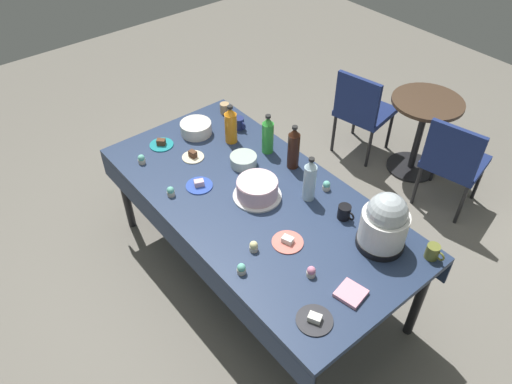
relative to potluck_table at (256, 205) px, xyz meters
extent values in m
plane|color=slate|center=(0.00, 0.00, -0.69)|extent=(9.00, 9.00, 0.00)
cube|color=navy|center=(0.00, 0.00, 0.04)|extent=(2.20, 1.10, 0.04)
cylinder|color=black|center=(-1.02, -0.47, -0.33)|extent=(0.06, 0.06, 0.71)
cylinder|color=black|center=(-1.02, 0.47, -0.33)|extent=(0.06, 0.06, 0.71)
cylinder|color=black|center=(1.02, 0.47, -0.33)|extent=(0.06, 0.06, 0.71)
cube|color=navy|center=(0.00, -0.55, -0.07)|extent=(2.20, 0.01, 0.18)
cube|color=navy|center=(0.00, 0.55, -0.07)|extent=(2.20, 0.01, 0.18)
cylinder|color=silver|center=(-0.01, 0.02, 0.07)|extent=(0.31, 0.31, 0.01)
cylinder|color=beige|center=(-0.01, 0.02, 0.13)|extent=(0.26, 0.26, 0.11)
cylinder|color=silver|center=(-0.01, 0.02, 0.19)|extent=(0.26, 0.26, 0.01)
cylinder|color=black|center=(0.76, 0.30, 0.08)|extent=(0.28, 0.28, 0.04)
cylinder|color=white|center=(0.76, 0.30, 0.20)|extent=(0.27, 0.27, 0.20)
sphere|color=#B2BCC1|center=(0.76, 0.30, 0.32)|extent=(0.23, 0.23, 0.23)
cylinder|color=#B2C6BC|center=(-0.32, 0.15, 0.10)|extent=(0.19, 0.19, 0.07)
cylinder|color=silver|center=(-0.84, 0.11, 0.11)|extent=(0.23, 0.23, 0.09)
cylinder|color=teal|center=(-0.87, -0.17, 0.07)|extent=(0.17, 0.17, 0.01)
cube|color=brown|center=(-0.87, -0.17, 0.09)|extent=(0.07, 0.07, 0.04)
cylinder|color=#2D4CB2|center=(-0.32, -0.22, 0.07)|extent=(0.18, 0.18, 0.01)
cube|color=beige|center=(-0.32, -0.22, 0.09)|extent=(0.07, 0.07, 0.04)
cylinder|color=beige|center=(-0.60, -0.08, 0.07)|extent=(0.15, 0.15, 0.01)
cube|color=brown|center=(-0.60, -0.08, 0.09)|extent=(0.06, 0.05, 0.05)
cylinder|color=#2D2D33|center=(0.89, -0.35, 0.07)|extent=(0.19, 0.19, 0.01)
cube|color=white|center=(0.89, -0.35, 0.09)|extent=(0.08, 0.07, 0.03)
cylinder|color=#E07266|center=(0.41, -0.10, 0.07)|extent=(0.19, 0.19, 0.01)
cube|color=white|center=(0.41, -0.10, 0.09)|extent=(0.08, 0.06, 0.03)
cylinder|color=beige|center=(0.67, -0.16, 0.08)|extent=(0.05, 0.05, 0.03)
sphere|color=pink|center=(0.67, -0.16, 0.11)|extent=(0.05, 0.05, 0.05)
cylinder|color=beige|center=(0.42, -0.44, 0.08)|extent=(0.05, 0.05, 0.03)
sphere|color=#6BC6B2|center=(0.42, -0.44, 0.11)|extent=(0.05, 0.05, 0.05)
cylinder|color=beige|center=(0.22, 0.41, 0.08)|extent=(0.05, 0.05, 0.03)
sphere|color=#6BC6B2|center=(0.22, 0.41, 0.11)|extent=(0.05, 0.05, 0.05)
cylinder|color=beige|center=(-0.78, -0.39, 0.08)|extent=(0.05, 0.05, 0.03)
sphere|color=#6BC6B2|center=(-0.78, -0.39, 0.11)|extent=(0.05, 0.05, 0.05)
cylinder|color=beige|center=(-0.36, -0.41, 0.08)|extent=(0.05, 0.05, 0.03)
sphere|color=#6BC6B2|center=(-0.36, -0.41, 0.11)|extent=(0.05, 0.05, 0.05)
cylinder|color=beige|center=(0.34, -0.29, 0.08)|extent=(0.05, 0.05, 0.03)
sphere|color=beige|center=(0.34, -0.29, 0.11)|extent=(0.05, 0.05, 0.05)
cylinder|color=green|center=(-0.33, 0.38, 0.18)|extent=(0.08, 0.08, 0.23)
cone|color=green|center=(-0.33, 0.38, 0.32)|extent=(0.07, 0.07, 0.05)
cylinder|color=black|center=(-0.33, 0.38, 0.35)|extent=(0.04, 0.04, 0.02)
cylinder|color=silver|center=(0.21, 0.26, 0.19)|extent=(0.08, 0.08, 0.25)
cone|color=silver|center=(0.21, 0.26, 0.34)|extent=(0.07, 0.07, 0.05)
cylinder|color=black|center=(0.21, 0.26, 0.37)|extent=(0.04, 0.04, 0.02)
cylinder|color=#33190F|center=(-0.09, 0.40, 0.19)|extent=(0.08, 0.08, 0.26)
cone|color=#33190F|center=(-0.09, 0.40, 0.35)|extent=(0.07, 0.07, 0.05)
cylinder|color=black|center=(-0.09, 0.40, 0.38)|extent=(0.04, 0.04, 0.02)
cylinder|color=orange|center=(-0.59, 0.25, 0.18)|extent=(0.09, 0.09, 0.23)
cone|color=orange|center=(-0.59, 0.25, 0.32)|extent=(0.08, 0.08, 0.05)
cylinder|color=black|center=(-0.59, 0.25, 0.35)|extent=(0.04, 0.04, 0.02)
cylinder|color=black|center=(0.47, 0.30, 0.11)|extent=(0.08, 0.08, 0.09)
torus|color=black|center=(0.53, 0.30, 0.11)|extent=(0.06, 0.01, 0.06)
cylinder|color=olive|center=(1.01, 0.45, 0.11)|extent=(0.08, 0.08, 0.09)
torus|color=olive|center=(1.05, 0.45, 0.11)|extent=(0.06, 0.01, 0.06)
cylinder|color=navy|center=(-0.69, 0.39, 0.11)|extent=(0.08, 0.08, 0.09)
torus|color=navy|center=(-0.64, 0.39, 0.11)|extent=(0.06, 0.01, 0.06)
cylinder|color=tan|center=(-0.93, 0.44, 0.10)|extent=(0.07, 0.07, 0.08)
torus|color=tan|center=(-0.88, 0.44, 0.11)|extent=(0.05, 0.01, 0.05)
cube|color=pink|center=(0.90, -0.09, 0.07)|extent=(0.16, 0.16, 0.02)
cube|color=navy|center=(-0.55, 1.74, -0.26)|extent=(0.51, 0.51, 0.05)
cube|color=navy|center=(-0.51, 1.54, -0.04)|extent=(0.42, 0.12, 0.40)
cylinder|color=black|center=(-0.40, 1.96, -0.49)|extent=(0.04, 0.04, 0.40)
cylinder|color=black|center=(-0.77, 1.89, -0.49)|extent=(0.04, 0.04, 0.40)
cylinder|color=black|center=(-0.33, 1.59, -0.49)|extent=(0.04, 0.04, 0.40)
cylinder|color=black|center=(-0.70, 1.52, -0.49)|extent=(0.04, 0.04, 0.40)
cube|color=navy|center=(0.40, 1.74, -0.26)|extent=(0.52, 0.52, 0.05)
cube|color=navy|center=(0.44, 1.54, -0.04)|extent=(0.42, 0.13, 0.40)
cylinder|color=black|center=(0.55, 1.96, -0.49)|extent=(0.04, 0.04, 0.40)
cylinder|color=black|center=(0.17, 1.88, -0.49)|extent=(0.04, 0.04, 0.40)
cylinder|color=black|center=(0.63, 1.59, -0.49)|extent=(0.04, 0.04, 0.40)
cylinder|color=black|center=(0.25, 1.51, -0.49)|extent=(0.04, 0.04, 0.40)
cylinder|color=#473323|center=(-0.05, 1.89, 0.02)|extent=(0.60, 0.60, 0.03)
cylinder|color=black|center=(-0.05, 1.89, -0.33)|extent=(0.06, 0.06, 0.67)
cylinder|color=black|center=(-0.05, 1.89, -0.68)|extent=(0.44, 0.44, 0.02)
camera|label=1|loc=(1.79, -1.46, 2.18)|focal=34.41mm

